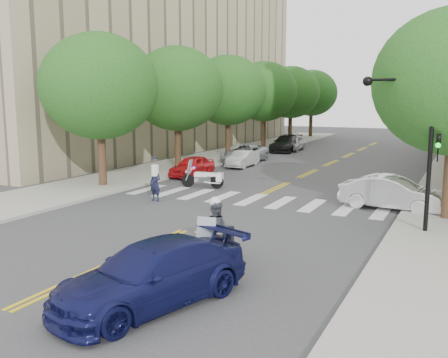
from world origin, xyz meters
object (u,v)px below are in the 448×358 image
Objects in this scene: officer_standing at (155,184)px; motorcycle_police at (216,234)px; sedan_blue at (152,274)px; convertible at (392,193)px; motorcycle_parked at (206,178)px.

motorcycle_police is at bearing -37.46° from officer_standing.
motorcycle_police is 0.49× the size of sedan_blue.
motorcycle_police is 0.56× the size of convertible.
convertible is at bearing 24.51° from officer_standing.
motorcycle_police reaches higher than convertible.
officer_standing is 12.37m from sedan_blue.
motorcycle_police is 10.76m from convertible.
sedan_blue is (6.36, -14.55, 0.21)m from motorcycle_parked.
motorcycle_parked is 0.46× the size of sedan_blue.
sedan_blue is at bearing -48.43° from officer_standing.
motorcycle_police is 1.05× the size of motorcycle_parked.
motorcycle_parked reaches higher than convertible.
motorcycle_parked is 10.11m from convertible.
motorcycle_police is at bearing -160.83° from motorcycle_parked.
motorcycle_parked is 0.53× the size of convertible.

